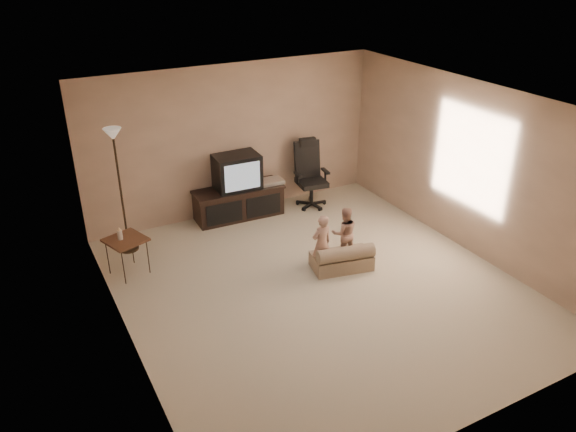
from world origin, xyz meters
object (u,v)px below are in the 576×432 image
at_px(side_table, 125,240).
at_px(toddler_left, 322,244).
at_px(floor_lamp, 117,163).
at_px(child_sofa, 343,259).
at_px(tv_stand, 238,191).
at_px(toddler_right, 344,233).
at_px(office_chair, 310,182).

relative_size(side_table, toddler_left, 0.86).
xyz_separation_m(side_table, floor_lamp, (0.16, 0.68, 0.86)).
xyz_separation_m(child_sofa, toddler_left, (-0.28, 0.12, 0.26)).
bearing_deg(tv_stand, child_sofa, -72.72).
height_order(tv_stand, toddler_right, tv_stand).
bearing_deg(child_sofa, side_table, 165.59).
height_order(office_chair, side_table, office_chair).
bearing_deg(toddler_right, side_table, -1.59).
xyz_separation_m(side_table, toddler_left, (2.40, -1.20, -0.10)).
xyz_separation_m(side_table, toddler_right, (2.89, -1.04, -0.13)).
relative_size(floor_lamp, toddler_right, 2.38).
distance_m(floor_lamp, child_sofa, 3.45).
relative_size(tv_stand, toddler_left, 1.81).
bearing_deg(toddler_left, office_chair, -119.96).
bearing_deg(side_table, floor_lamp, 76.78).
bearing_deg(side_table, child_sofa, -26.18).
height_order(office_chair, floor_lamp, floor_lamp).
bearing_deg(office_chair, tv_stand, -179.10).
xyz_separation_m(office_chair, child_sofa, (-0.69, -2.09, -0.26)).
relative_size(tv_stand, floor_lamp, 0.82).
height_order(side_table, toddler_right, toddler_right).
distance_m(tv_stand, office_chair, 1.29).
bearing_deg(floor_lamp, office_chair, 1.60).
height_order(office_chair, toddler_left, office_chair).
bearing_deg(side_table, tv_stand, 24.21).
distance_m(office_chair, floor_lamp, 3.35).
bearing_deg(floor_lamp, toddler_right, -32.37).
distance_m(floor_lamp, toddler_right, 3.37).
xyz_separation_m(office_chair, toddler_right, (-0.49, -1.82, -0.03)).
relative_size(office_chair, floor_lamp, 0.62).
distance_m(tv_stand, toddler_left, 2.16).
bearing_deg(child_sofa, office_chair, 83.64).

